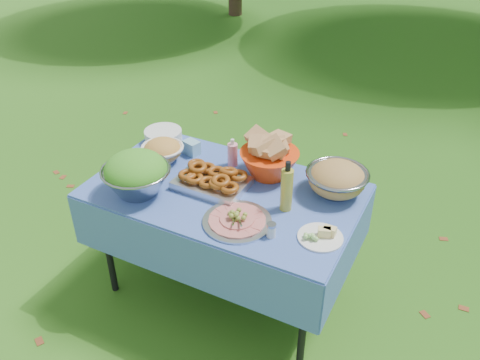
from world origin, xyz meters
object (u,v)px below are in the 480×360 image
object	(u,v)px
bread_bowl	(269,158)
pasta_bowl_steel	(337,179)
oil_bottle	(287,186)
plate_stack	(163,136)
charcuterie_platter	(237,216)
salad_bowl	(136,174)
picnic_table	(225,242)

from	to	relation	value
bread_bowl	pasta_bowl_steel	xyz separation A→B (m)	(0.40, 0.00, -0.02)
oil_bottle	plate_stack	bearing A→B (deg)	162.26
plate_stack	pasta_bowl_steel	xyz separation A→B (m)	(1.15, -0.05, 0.05)
charcuterie_platter	oil_bottle	distance (m)	0.29
salad_bowl	plate_stack	distance (m)	0.58
picnic_table	pasta_bowl_steel	world-z (taller)	pasta_bowl_steel
salad_bowl	pasta_bowl_steel	distance (m)	1.07
pasta_bowl_steel	charcuterie_platter	bearing A→B (deg)	-126.71
pasta_bowl_steel	charcuterie_platter	world-z (taller)	pasta_bowl_steel
salad_bowl	plate_stack	xyz separation A→B (m)	(-0.20, 0.54, -0.08)
salad_bowl	charcuterie_platter	bearing A→B (deg)	1.19
salad_bowl	plate_stack	world-z (taller)	salad_bowl
picnic_table	salad_bowl	size ratio (longest dim) A/B	3.98
salad_bowl	pasta_bowl_steel	world-z (taller)	salad_bowl
salad_bowl	pasta_bowl_steel	bearing A→B (deg)	27.16
bread_bowl	charcuterie_platter	world-z (taller)	bread_bowl
bread_bowl	salad_bowl	bearing A→B (deg)	-138.78
salad_bowl	bread_bowl	xyz separation A→B (m)	(0.56, 0.49, -0.01)
salad_bowl	plate_stack	size ratio (longest dim) A/B	1.55
charcuterie_platter	oil_bottle	xyz separation A→B (m)	(0.17, 0.22, 0.10)
plate_stack	oil_bottle	size ratio (longest dim) A/B	0.83
salad_bowl	oil_bottle	xyz separation A→B (m)	(0.77, 0.23, 0.02)
plate_stack	charcuterie_platter	xyz separation A→B (m)	(0.80, -0.53, 0.00)
plate_stack	pasta_bowl_steel	bearing A→B (deg)	-2.44
plate_stack	bread_bowl	distance (m)	0.76
plate_stack	charcuterie_platter	bearing A→B (deg)	-33.34
picnic_table	bread_bowl	distance (m)	0.57
salad_bowl	oil_bottle	bearing A→B (deg)	16.48
bread_bowl	charcuterie_platter	xyz separation A→B (m)	(0.04, -0.48, -0.07)
charcuterie_platter	picnic_table	bearing A→B (deg)	131.39
plate_stack	bread_bowl	size ratio (longest dim) A/B	0.70
oil_bottle	salad_bowl	bearing A→B (deg)	-163.52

